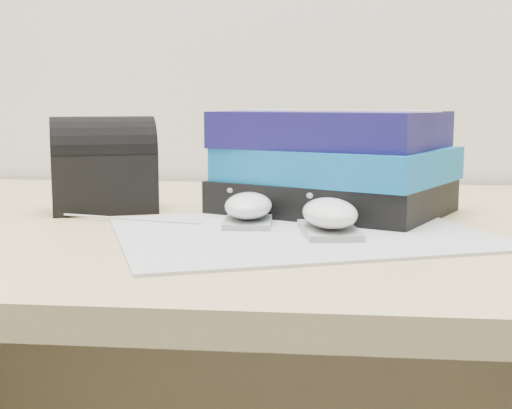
# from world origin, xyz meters

# --- Properties ---
(desk) EXTENTS (1.60, 0.80, 0.73)m
(desk) POSITION_xyz_m (0.00, 1.64, 0.50)
(desk) COLOR tan
(desk) RESTS_ON ground
(mousepad) EXTENTS (0.48, 0.43, 0.00)m
(mousepad) POSITION_xyz_m (-0.08, 1.48, 0.73)
(mousepad) COLOR #98979F
(mousepad) RESTS_ON desk
(mouse_rear) EXTENTS (0.06, 0.10, 0.04)m
(mouse_rear) POSITION_xyz_m (-0.14, 1.52, 0.75)
(mouse_rear) COLOR #9E9EA0
(mouse_rear) RESTS_ON mousepad
(mouse_front) EXTENTS (0.08, 0.11, 0.04)m
(mouse_front) POSITION_xyz_m (-0.04, 1.47, 0.75)
(mouse_front) COLOR #9E9EA0
(mouse_front) RESTS_ON mousepad
(usb_cable) EXTENTS (0.19, 0.05, 0.00)m
(usb_cable) POSITION_xyz_m (-0.29, 1.53, 0.73)
(usb_cable) COLOR silver
(usb_cable) RESTS_ON mousepad
(book_stack) EXTENTS (0.34, 0.31, 0.14)m
(book_stack) POSITION_xyz_m (-0.04, 1.64, 0.80)
(book_stack) COLOR black
(book_stack) RESTS_ON desk
(pouch) EXTENTS (0.16, 0.14, 0.13)m
(pouch) POSITION_xyz_m (-0.35, 1.62, 0.79)
(pouch) COLOR black
(pouch) RESTS_ON desk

